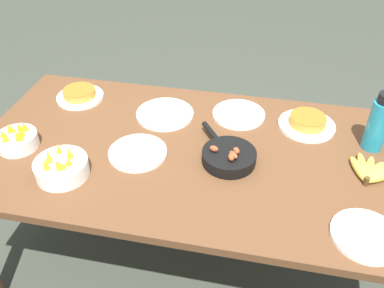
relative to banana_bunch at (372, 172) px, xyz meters
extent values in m
plane|color=#383D33|center=(-0.71, 0.01, -0.72)|extent=(14.00, 14.00, 0.00)
cube|color=brown|center=(-0.71, 0.01, -0.04)|extent=(1.83, 0.96, 0.03)
cylinder|color=brown|center=(-1.57, 0.43, -0.39)|extent=(0.07, 0.07, 0.67)
cylinder|color=brown|center=(0.15, 0.43, -0.39)|extent=(0.07, 0.07, 0.67)
ellipsoid|color=gold|center=(0.03, -0.02, 0.00)|extent=(0.16, 0.12, 0.04)
ellipsoid|color=gold|center=(0.03, -0.01, 0.00)|extent=(0.15, 0.15, 0.04)
ellipsoid|color=gold|center=(0.01, 0.00, 0.00)|extent=(0.12, 0.15, 0.04)
ellipsoid|color=gold|center=(-0.01, 0.01, 0.00)|extent=(0.08, 0.17, 0.03)
ellipsoid|color=gold|center=(-0.03, 0.02, 0.00)|extent=(0.04, 0.18, 0.03)
ellipsoid|color=gold|center=(-0.05, 0.00, 0.00)|extent=(0.08, 0.15, 0.03)
cylinder|color=#4C3819|center=(-0.03, -0.06, 0.00)|extent=(0.02, 0.02, 0.04)
cylinder|color=black|center=(-0.55, -0.04, -0.01)|extent=(0.21, 0.21, 0.01)
cylinder|color=black|center=(-0.55, -0.04, 0.01)|extent=(0.22, 0.22, 0.04)
cylinder|color=black|center=(-0.65, 0.10, 0.02)|extent=(0.09, 0.12, 0.02)
ellipsoid|color=brown|center=(-0.52, -0.04, 0.05)|extent=(0.04, 0.05, 0.03)
ellipsoid|color=brown|center=(-0.53, -0.07, 0.05)|extent=(0.05, 0.05, 0.03)
ellipsoid|color=brown|center=(-0.54, -0.08, 0.05)|extent=(0.04, 0.05, 0.03)
ellipsoid|color=brown|center=(-0.61, -0.04, 0.05)|extent=(0.04, 0.04, 0.03)
cylinder|color=white|center=(-1.33, 0.30, -0.01)|extent=(0.23, 0.23, 0.02)
cylinder|color=gold|center=(-1.33, 0.30, 0.01)|extent=(0.16, 0.16, 0.03)
cylinder|color=#9B601E|center=(-1.33, 0.30, 0.03)|extent=(0.15, 0.15, 0.00)
cylinder|color=white|center=(-0.24, 0.28, -0.01)|extent=(0.25, 0.25, 0.02)
cylinder|color=gold|center=(-0.24, 0.28, 0.02)|extent=(0.16, 0.16, 0.04)
cylinder|color=#9B601E|center=(-0.24, 0.28, 0.04)|extent=(0.16, 0.16, 0.00)
cylinder|color=white|center=(-0.55, 0.30, -0.01)|extent=(0.24, 0.24, 0.02)
cylinder|color=#B2B2B7|center=(-0.54, 0.33, 0.00)|extent=(0.03, 0.11, 0.01)
cube|color=#B2B2B7|center=(-0.56, 0.25, 0.00)|extent=(0.03, 0.05, 0.00)
cylinder|color=white|center=(-0.92, -0.06, -0.01)|extent=(0.24, 0.24, 0.02)
cylinder|color=#B2B2B7|center=(-0.92, -0.09, 0.00)|extent=(0.04, 0.13, 0.01)
cube|color=#B2B2B7|center=(-0.94, 0.00, 0.00)|extent=(0.04, 0.05, 0.00)
cylinder|color=white|center=(-0.88, 0.24, -0.01)|extent=(0.27, 0.27, 0.02)
cylinder|color=#B2B2B7|center=(-0.89, 0.26, 0.00)|extent=(0.07, 0.12, 0.01)
cube|color=#B2B2B7|center=(-0.84, 0.18, 0.00)|extent=(0.04, 0.06, 0.00)
cylinder|color=white|center=(-0.06, -0.32, -0.01)|extent=(0.23, 0.23, 0.02)
cylinder|color=#B2B2B7|center=(-0.07, -0.30, 0.00)|extent=(0.08, 0.09, 0.01)
cube|color=#B2B2B7|center=(-0.02, -0.36, 0.00)|extent=(0.05, 0.05, 0.00)
cylinder|color=white|center=(-1.16, -0.24, 0.02)|extent=(0.20, 0.20, 0.07)
cone|color=#F4A819|center=(-1.12, -0.25, 0.06)|extent=(0.04, 0.04, 0.04)
cone|color=#F4A819|center=(-1.14, -0.21, 0.07)|extent=(0.05, 0.05, 0.05)
cone|color=#F4A819|center=(-1.19, -0.19, 0.07)|extent=(0.04, 0.04, 0.05)
cone|color=#F4A819|center=(-1.20, -0.25, 0.07)|extent=(0.03, 0.04, 0.06)
cone|color=#F4A819|center=(-1.20, -0.29, 0.07)|extent=(0.05, 0.05, 0.05)
cone|color=#F4A819|center=(-1.15, -0.28, 0.07)|extent=(0.06, 0.06, 0.05)
cylinder|color=white|center=(-1.43, -0.11, 0.01)|extent=(0.17, 0.17, 0.06)
cone|color=#F4A819|center=(-1.40, -0.12, 0.06)|extent=(0.04, 0.04, 0.05)
cone|color=#F4A819|center=(-1.40, -0.08, 0.06)|extent=(0.05, 0.05, 0.05)
cone|color=#F4A819|center=(-1.43, -0.08, 0.06)|extent=(0.03, 0.03, 0.04)
cone|color=#F4A819|center=(-1.45, -0.10, 0.06)|extent=(0.05, 0.05, 0.05)
cone|color=#F4A819|center=(-1.47, -0.14, 0.06)|extent=(0.04, 0.05, 0.04)
cone|color=#F4A819|center=(-1.44, -0.16, 0.06)|extent=(0.05, 0.04, 0.06)
cone|color=#F4A819|center=(-1.39, -0.14, 0.06)|extent=(0.06, 0.06, 0.06)
cylinder|color=teal|center=(0.02, 0.18, 0.09)|extent=(0.09, 0.09, 0.22)
camera|label=1|loc=(-0.44, -1.28, 1.04)|focal=38.00mm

